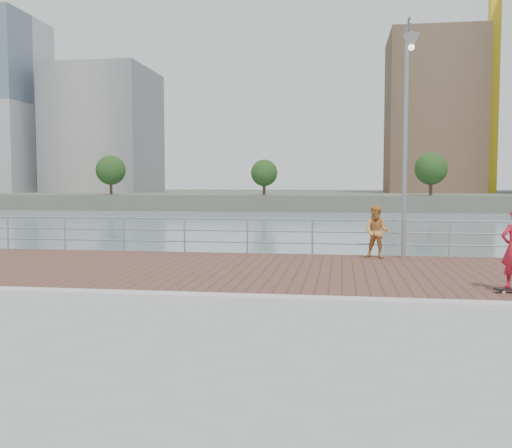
# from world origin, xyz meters

# --- Properties ---
(water) EXTENTS (400.00, 400.00, 0.00)m
(water) POSITION_xyz_m (0.00, 0.00, -2.00)
(water) COLOR slate
(water) RESTS_ON ground
(brick_lane) EXTENTS (40.00, 6.80, 0.02)m
(brick_lane) POSITION_xyz_m (0.00, 3.60, 0.01)
(brick_lane) COLOR brown
(brick_lane) RESTS_ON seawall
(curb) EXTENTS (40.00, 0.40, 0.06)m
(curb) POSITION_xyz_m (0.00, 0.00, 0.03)
(curb) COLOR #B7B5AD
(curb) RESTS_ON seawall
(far_shore) EXTENTS (320.00, 95.00, 2.50)m
(far_shore) POSITION_xyz_m (0.00, 122.50, -0.75)
(far_shore) COLOR #4C5142
(far_shore) RESTS_ON ground
(guardrail) EXTENTS (39.06, 0.06, 1.13)m
(guardrail) POSITION_xyz_m (0.00, 7.00, 0.69)
(guardrail) COLOR #8C9EA8
(guardrail) RESTS_ON brick_lane
(street_lamp) EXTENTS (0.48, 1.40, 6.58)m
(street_lamp) POSITION_xyz_m (3.74, 6.02, 4.68)
(street_lamp) COLOR gray
(street_lamp) RESTS_ON brick_lane
(bystander) EXTENTS (0.89, 0.78, 1.56)m
(bystander) POSITION_xyz_m (2.95, 6.32, 0.80)
(bystander) COLOR #C6843A
(bystander) RESTS_ON brick_lane
(tower_crane) EXTENTS (47.00, 2.00, 50.70)m
(tower_crane) POSITION_xyz_m (27.36, 104.00, 33.50)
(tower_crane) COLOR gold
(tower_crane) RESTS_ON far_shore
(skyline) EXTENTS (233.00, 41.00, 68.08)m
(skyline) POSITION_xyz_m (31.84, 104.49, 24.33)
(skyline) COLOR #ADA38E
(skyline) RESTS_ON far_shore
(shoreline_trees) EXTENTS (144.32, 4.83, 6.44)m
(shoreline_trees) POSITION_xyz_m (8.44, 77.00, 4.23)
(shoreline_trees) COLOR #473323
(shoreline_trees) RESTS_ON far_shore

